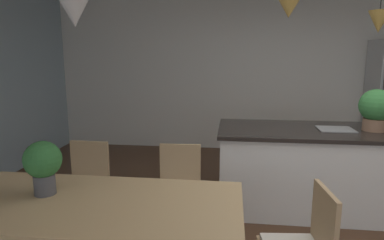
{
  "coord_description": "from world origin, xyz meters",
  "views": [
    {
      "loc": [
        -0.9,
        -2.77,
        1.67
      ],
      "look_at": [
        -1.23,
        -0.07,
        1.15
      ],
      "focal_mm": 31.36,
      "sensor_mm": 36.0,
      "label": 1
    }
  ],
  "objects": [
    {
      "name": "chair_far_right",
      "position": [
        -1.37,
        0.05,
        0.47
      ],
      "size": [
        0.42,
        0.42,
        0.87
      ],
      "color": "tan",
      "rests_on": "ground_plane"
    },
    {
      "name": "wall_back_kitchen",
      "position": [
        0.0,
        3.26,
        1.35
      ],
      "size": [
        10.0,
        0.12,
        2.7
      ],
      "primitive_type": "cube",
      "color": "white",
      "rests_on": "ground_plane"
    },
    {
      "name": "kitchen_island",
      "position": [
        0.08,
        0.86,
        0.46
      ],
      "size": [
        2.25,
        0.95,
        0.91
      ],
      "color": "white",
      "rests_on": "ground_plane"
    },
    {
      "name": "potted_plant_on_table",
      "position": [
        -2.18,
        -0.71,
        0.94
      ],
      "size": [
        0.26,
        0.26,
        0.38
      ],
      "color": "#4C4C51",
      "rests_on": "dining_table"
    },
    {
      "name": "chair_far_left",
      "position": [
        -2.26,
        0.05,
        0.47
      ],
      "size": [
        0.41,
        0.41,
        0.87
      ],
      "color": "tan",
      "rests_on": "ground_plane"
    },
    {
      "name": "pendant_over_table",
      "position": [
        -1.84,
        -0.8,
        1.94
      ],
      "size": [
        0.22,
        0.22,
        0.86
      ],
      "color": "black"
    },
    {
      "name": "pendant_over_island_main",
      "position": [
        -0.36,
        0.86,
        2.14
      ],
      "size": [
        0.22,
        0.22,
        0.65
      ],
      "color": "black"
    },
    {
      "name": "pendant_over_island_aux",
      "position": [
        0.52,
        0.86,
        2.0
      ],
      "size": [
        0.21,
        0.21,
        0.81
      ],
      "color": "black"
    },
    {
      "name": "potted_plant_on_island",
      "position": [
        0.57,
        0.86,
        1.14
      ],
      "size": [
        0.33,
        0.33,
        0.43
      ],
      "color": "#8C664C",
      "rests_on": "kitchen_island"
    },
    {
      "name": "dining_table",
      "position": [
        -1.81,
        -0.79,
        0.66
      ],
      "size": [
        1.99,
        0.93,
        0.72
      ],
      "color": "tan",
      "rests_on": "ground_plane"
    }
  ]
}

